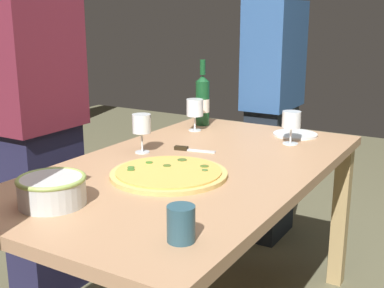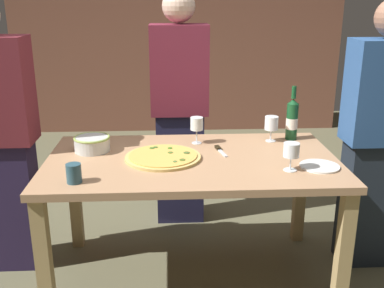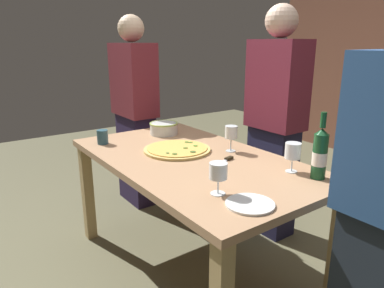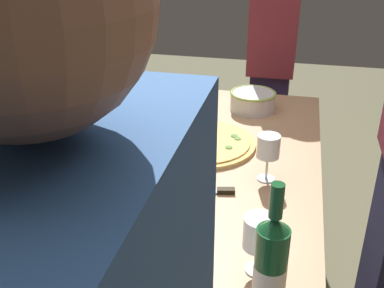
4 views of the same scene
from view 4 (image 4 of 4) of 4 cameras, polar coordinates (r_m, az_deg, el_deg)
dining_table at (r=1.71m, az=-0.00°, el=-5.25°), size 1.60×0.90×0.75m
pizza at (r=1.80m, az=1.05°, el=0.15°), size 0.42×0.42×0.02m
serving_bowl at (r=2.14m, az=7.43°, el=5.33°), size 0.21×0.21×0.09m
wine_bottle at (r=1.04m, az=9.54°, el=-14.65°), size 0.07×0.07×0.34m
wine_glass_near_pizza at (r=1.28m, az=-14.47°, el=-7.59°), size 0.08×0.08×0.15m
wine_glass_by_bottle at (r=1.54m, az=9.30°, el=-0.56°), size 0.08×0.08×0.16m
wine_glass_far_left at (r=1.15m, az=8.27°, el=-10.80°), size 0.08×0.08×0.16m
cup_amber at (r=2.24m, az=-4.56°, el=6.43°), size 0.07×0.07×0.09m
side_plate at (r=1.21m, az=-15.88°, el=-16.01°), size 0.21×0.21×0.01m
pizza_knife at (r=1.50m, az=2.82°, el=-5.78°), size 0.06×0.18×0.02m
person_guest_right at (r=2.65m, az=9.78°, el=9.73°), size 0.45×0.24×1.62m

